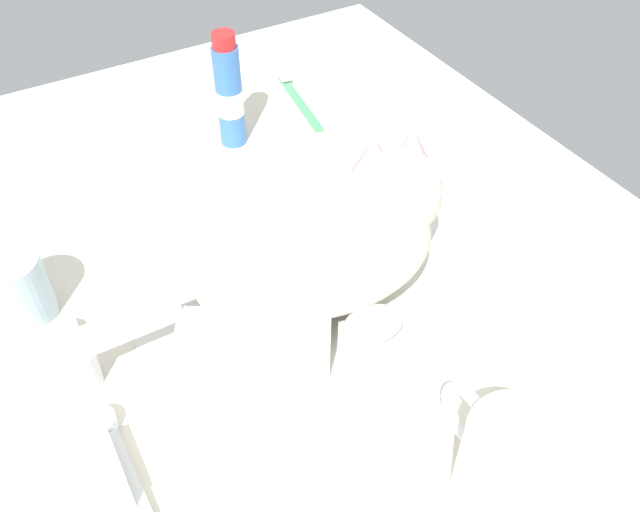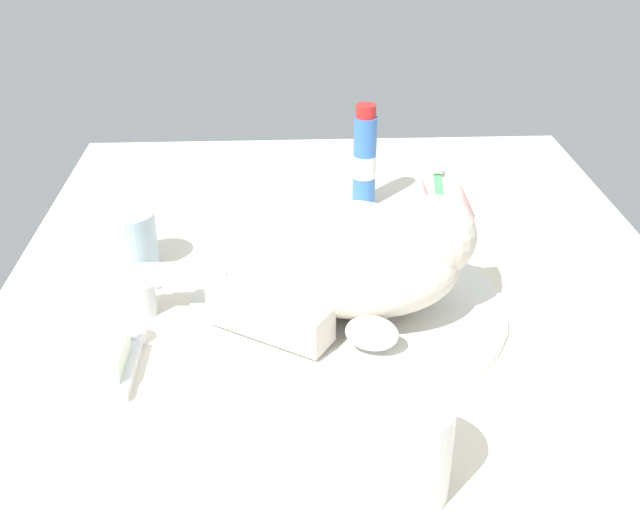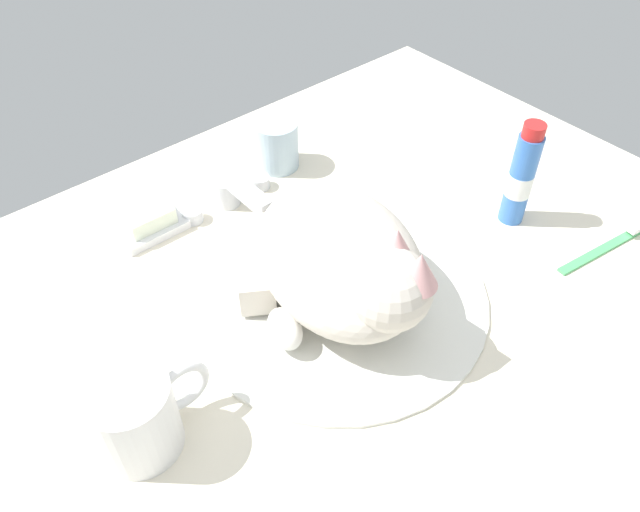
% 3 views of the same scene
% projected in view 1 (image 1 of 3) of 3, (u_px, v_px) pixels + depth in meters
% --- Properties ---
extents(ground_plane, '(1.10, 0.83, 0.03)m').
position_uv_depth(ground_plane, '(308.00, 298.00, 0.72)').
color(ground_plane, silver).
extents(sink_basin, '(0.36, 0.36, 0.01)m').
position_uv_depth(sink_basin, '(308.00, 285.00, 0.71)').
color(sink_basin, silver).
rests_on(sink_basin, ground_plane).
extents(faucet, '(0.14, 0.12, 0.06)m').
position_uv_depth(faucet, '(95.00, 356.00, 0.61)').
color(faucet, silver).
rests_on(faucet, ground_plane).
extents(cat, '(0.24, 0.31, 0.15)m').
position_uv_depth(cat, '(320.00, 237.00, 0.66)').
color(cat, beige).
rests_on(cat, sink_basin).
extents(coffee_mug, '(0.13, 0.08, 0.09)m').
position_uv_depth(coffee_mug, '(510.00, 467.00, 0.52)').
color(coffee_mug, white).
rests_on(coffee_mug, ground_plane).
extents(rinse_cup, '(0.06, 0.06, 0.07)m').
position_uv_depth(rinse_cup, '(14.00, 289.00, 0.66)').
color(rinse_cup, silver).
rests_on(rinse_cup, ground_plane).
extents(soap_dish, '(0.09, 0.06, 0.01)m').
position_uv_depth(soap_dish, '(97.00, 490.00, 0.55)').
color(soap_dish, white).
rests_on(soap_dish, ground_plane).
extents(soap_bar, '(0.06, 0.05, 0.02)m').
position_uv_depth(soap_bar, '(92.00, 480.00, 0.53)').
color(soap_bar, silver).
rests_on(soap_bar, soap_dish).
extents(toothpaste_bottle, '(0.03, 0.03, 0.15)m').
position_uv_depth(toothpaste_bottle, '(229.00, 94.00, 0.85)').
color(toothpaste_bottle, '#3870C6').
rests_on(toothpaste_bottle, ground_plane).
extents(toothbrush, '(0.15, 0.03, 0.02)m').
position_uv_depth(toothbrush, '(298.00, 98.00, 0.97)').
color(toothbrush, '#4CB266').
rests_on(toothbrush, ground_plane).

